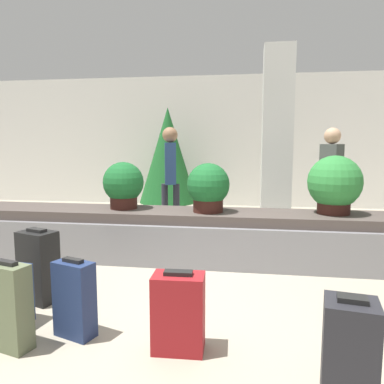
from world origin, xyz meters
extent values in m
plane|color=#9E937F|center=(0.00, 0.00, 0.00)|extent=(18.00, 18.00, 0.00)
cube|color=silver|center=(0.00, 6.16, 1.60)|extent=(18.00, 0.06, 3.20)
cube|color=gray|center=(0.00, 1.59, 0.26)|extent=(6.40, 0.90, 0.53)
cube|color=#4C423D|center=(0.00, 1.59, 0.59)|extent=(6.14, 0.74, 0.13)
cube|color=silver|center=(1.21, 3.56, 1.60)|extent=(0.52, 0.52, 3.20)
cube|color=#232328|center=(1.31, -1.13, 0.33)|extent=(0.33, 0.31, 0.66)
cube|color=black|center=(1.31, -1.13, 0.68)|extent=(0.17, 0.12, 0.03)
cube|color=navy|center=(-1.25, -0.46, 0.25)|extent=(0.31, 0.32, 0.51)
cube|color=black|center=(-1.25, -0.46, 0.52)|extent=(0.16, 0.12, 0.03)
cube|color=navy|center=(-0.62, -0.55, 0.30)|extent=(0.36, 0.26, 0.61)
cube|color=black|center=(-0.62, -0.55, 0.62)|extent=(0.19, 0.11, 0.03)
cube|color=black|center=(-1.27, 0.02, 0.35)|extent=(0.41, 0.34, 0.70)
cube|color=black|center=(-1.27, 0.02, 0.71)|extent=(0.21, 0.14, 0.03)
cube|color=maroon|center=(0.24, -0.64, 0.29)|extent=(0.39, 0.25, 0.58)
cube|color=black|center=(0.24, -0.64, 0.60)|extent=(0.21, 0.09, 0.03)
cube|color=#5B6647|center=(-1.01, -0.80, 0.33)|extent=(0.36, 0.25, 0.65)
cube|color=black|center=(-1.01, -0.80, 0.67)|extent=(0.19, 0.10, 0.03)
cylinder|color=#381914|center=(1.80, 1.66, 0.76)|extent=(0.40, 0.40, 0.22)
sphere|color=#2D7F38|center=(1.80, 1.66, 1.06)|extent=(0.67, 0.67, 0.67)
cylinder|color=#381914|center=(-0.95, 1.63, 0.76)|extent=(0.37, 0.37, 0.21)
sphere|color=#195B28|center=(-0.95, 1.63, 1.02)|extent=(0.55, 0.55, 0.55)
cylinder|color=#381914|center=(0.22, 1.55, 0.76)|extent=(0.39, 0.39, 0.21)
sphere|color=#195B28|center=(0.22, 1.55, 1.01)|extent=(0.55, 0.55, 0.55)
cylinder|color=#282833|center=(-0.66, 2.88, 0.43)|extent=(0.11, 0.11, 0.87)
cylinder|color=#282833|center=(-0.46, 2.88, 0.43)|extent=(0.11, 0.11, 0.87)
cube|color=navy|center=(-0.56, 2.88, 1.21)|extent=(0.25, 0.35, 0.69)
sphere|color=#936B4C|center=(-0.56, 2.88, 1.68)|extent=(0.25, 0.25, 0.25)
cylinder|color=#282833|center=(1.89, 2.80, 0.43)|extent=(0.11, 0.11, 0.85)
cylinder|color=#282833|center=(2.09, 2.80, 0.43)|extent=(0.11, 0.11, 0.85)
cube|color=#474C47|center=(1.99, 2.80, 1.19)|extent=(0.34, 0.36, 0.68)
sphere|color=tan|center=(1.99, 2.80, 1.66)|extent=(0.25, 0.25, 0.25)
cylinder|color=#4C331E|center=(-1.12, 5.28, 0.09)|extent=(0.16, 0.16, 0.18)
cone|color=#195623|center=(-1.12, 5.28, 1.27)|extent=(1.33, 1.33, 2.18)
camera|label=1|loc=(0.73, -3.22, 1.53)|focal=35.00mm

